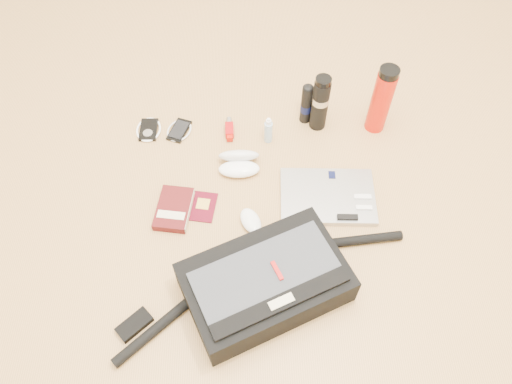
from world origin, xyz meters
TOP-DOWN VIEW (x-y plane):
  - ground at (0.00, 0.00)m, footprint 4.00×4.00m
  - messenger_bag at (-0.02, -0.22)m, footprint 0.92×0.47m
  - laptop at (0.22, 0.12)m, footprint 0.34×0.25m
  - book at (-0.32, 0.08)m, footprint 0.14×0.19m
  - passport at (-0.22, 0.10)m, footprint 0.11×0.14m
  - mouse at (-0.05, 0.02)m, footprint 0.10×0.12m
  - sunglasses_case at (-0.09, 0.27)m, footprint 0.15×0.13m
  - ipod at (-0.44, 0.46)m, footprint 0.10×0.11m
  - phone at (-0.32, 0.45)m, footprint 0.12×0.13m
  - inhaler at (-0.13, 0.44)m, footprint 0.03×0.11m
  - spray_bottle at (0.02, 0.40)m, footprint 0.04×0.04m
  - aerosol_can at (0.17, 0.50)m, footprint 0.05×0.05m
  - thermos_black at (0.22, 0.47)m, footprint 0.08×0.08m
  - thermos_red at (0.44, 0.46)m, footprint 0.08×0.08m

SIDE VIEW (x-z plane):
  - ground at x=0.00m, z-range 0.00..0.00m
  - passport at x=-0.22m, z-range 0.00..0.01m
  - phone at x=-0.32m, z-range 0.00..0.01m
  - ipod at x=-0.44m, z-range 0.00..0.01m
  - laptop at x=0.22m, z-range 0.00..0.03m
  - inhaler at x=-0.13m, z-range 0.00..0.03m
  - book at x=-0.32m, z-range 0.00..0.03m
  - mouse at x=-0.05m, z-range 0.00..0.03m
  - sunglasses_case at x=-0.09m, z-range -0.01..0.07m
  - spray_bottle at x=0.02m, z-range -0.01..0.11m
  - messenger_bag at x=-0.02m, z-range -0.01..0.13m
  - aerosol_can at x=0.17m, z-range 0.00..0.18m
  - thermos_black at x=0.22m, z-range 0.00..0.24m
  - thermos_red at x=0.44m, z-range 0.00..0.29m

